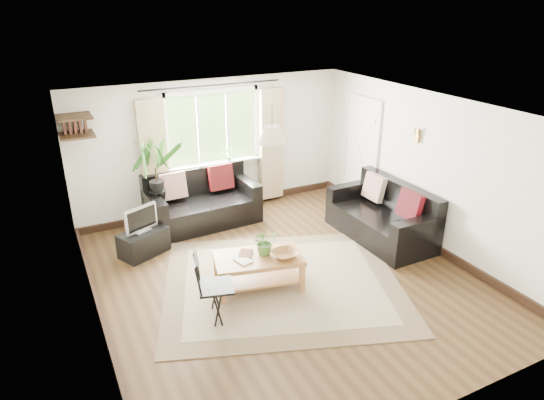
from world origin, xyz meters
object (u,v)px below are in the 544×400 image
coffee_table (258,272)px  palm_stand (157,187)px  sofa_right (381,214)px  tv_stand (144,243)px  folding_chair (216,288)px  sofa_back (203,200)px

coffee_table → palm_stand: (-0.75, 2.31, 0.56)m
sofa_right → coffee_table: sofa_right is taller
tv_stand → folding_chair: folding_chair is taller
sofa_right → coffee_table: 2.45m
folding_chair → tv_stand: bearing=27.0°
sofa_back → sofa_right: (2.41, -1.82, -0.01)m
coffee_table → folding_chair: folding_chair is taller
sofa_back → coffee_table: size_ratio=1.60×
tv_stand → palm_stand: (0.44, 0.68, 0.60)m
sofa_back → folding_chair: (-0.75, -2.66, -0.00)m
palm_stand → folding_chair: (-0.01, -2.70, -0.36)m
sofa_back → tv_stand: size_ratio=2.59×
sofa_back → palm_stand: 0.83m
tv_stand → palm_stand: bearing=32.3°
sofa_back → coffee_table: sofa_back is taller
sofa_back → palm_stand: size_ratio=1.18×
sofa_right → palm_stand: (-3.15, 1.87, 0.36)m
coffee_table → tv_stand: coffee_table is taller
palm_stand → tv_stand: bearing=-122.8°
sofa_right → coffee_table: (-2.41, -0.44, -0.19)m
coffee_table → folding_chair: (-0.75, -0.39, 0.20)m
sofa_back → palm_stand: (-0.74, 0.05, 0.35)m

